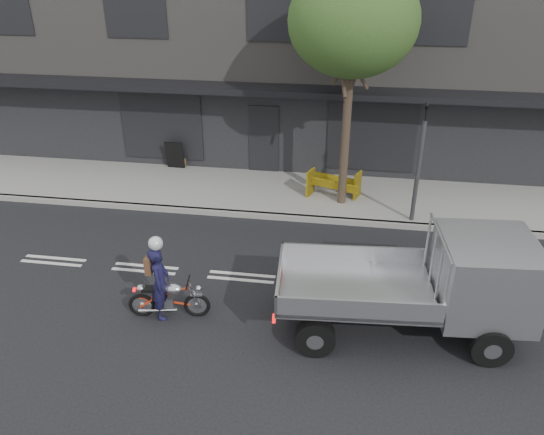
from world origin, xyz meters
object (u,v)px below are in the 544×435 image
Objects in this scene: traffic_light_pole at (418,170)px; motorcycle at (169,298)px; street_tree at (353,22)px; flatbed_ute at (460,279)px; construction_barrier at (333,186)px; sandwich_board at (175,155)px; rider at (160,283)px.

motorcycle is (-5.40, -5.01, -1.19)m from traffic_light_pole.
flatbed_ute is (2.43, -5.50, -4.00)m from street_tree.
sandwich_board is at bearing 163.29° from construction_barrier.
street_tree is at bearing -30.29° from construction_barrier.
construction_barrier is (3.29, 6.01, -0.24)m from rider.
sandwich_board is at bearing 7.59° from rider.
street_tree is 4.23m from traffic_light_pole.
sandwich_board is at bearing 98.63° from motorcycle.
construction_barrier is at bearing 111.27° from flatbed_ute.
street_tree reaches higher than sandwich_board.
street_tree is 8.31m from motorcycle.
street_tree is 1.93× the size of traffic_light_pole.
rider is (-0.15, -0.00, 0.36)m from motorcycle.
traffic_light_pole is 2.28× the size of construction_barrier.
traffic_light_pole is at bearing 91.08° from flatbed_ute.
traffic_light_pole reaches higher than construction_barrier.
street_tree is at bearing -14.77° from sandwich_board.
construction_barrier is (-0.26, 0.15, -4.70)m from street_tree.
construction_barrier is at bearing 149.71° from street_tree.
motorcycle is at bearing -98.39° from rider.
flatbed_ute reaches higher than rider.
rider is 1.68× the size of sandwich_board.
motorcycle is at bearing -120.12° from street_tree.
rider is at bearing -118.68° from construction_barrier.
sandwich_board is (-5.49, 1.65, 0.06)m from construction_barrier.
flatbed_ute is 10.98m from sandwich_board.
rider is at bearing -71.37° from sandwich_board.
flatbed_ute is (0.43, -4.65, -0.37)m from traffic_light_pole.
construction_barrier is at bearing -37.09° from rider.
sandwich_board is (-7.75, 2.65, -1.01)m from traffic_light_pole.
street_tree reaches higher than traffic_light_pole.
flatbed_ute reaches higher than motorcycle.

